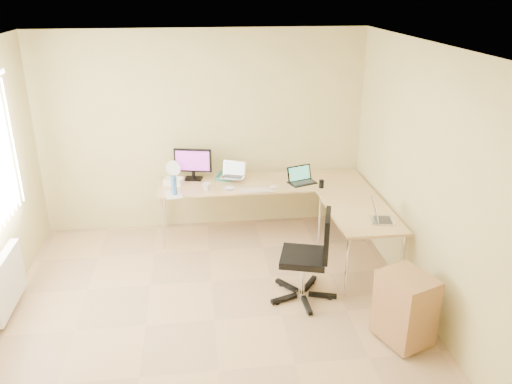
{
  "coord_description": "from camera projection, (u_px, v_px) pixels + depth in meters",
  "views": [
    {
      "loc": [
        -0.11,
        -4.25,
        3.1
      ],
      "look_at": [
        0.55,
        1.1,
        0.9
      ],
      "focal_mm": 36.1,
      "sensor_mm": 36.0,
      "label": 1
    }
  ],
  "objects": [
    {
      "name": "white_box",
      "position": [
        174.0,
        181.0,
        6.5
      ],
      "size": [
        0.26,
        0.22,
        0.08
      ],
      "primitive_type": "cube",
      "rotation": [
        0.0,
        0.0,
        -0.3
      ],
      "color": "white",
      "rests_on": "desk_main"
    },
    {
      "name": "cd_stack",
      "position": [
        230.0,
        189.0,
        6.34
      ],
      "size": [
        0.14,
        0.14,
        0.03
      ],
      "primitive_type": "cylinder",
      "rotation": [
        0.0,
        0.0,
        -0.3
      ],
      "color": "#A49FBB",
      "rests_on": "desk_main"
    },
    {
      "name": "water_bottle",
      "position": [
        174.0,
        185.0,
        6.16
      ],
      "size": [
        0.08,
        0.08,
        0.24
      ],
      "primitive_type": "cylinder",
      "rotation": [
        0.0,
        0.0,
        -0.25
      ],
      "color": "#3B66A7",
      "rests_on": "desk_main"
    },
    {
      "name": "desk_main",
      "position": [
        262.0,
        208.0,
        6.74
      ],
      "size": [
        2.65,
        0.7,
        0.73
      ],
      "primitive_type": "cube",
      "color": "tan",
      "rests_on": "ground"
    },
    {
      "name": "laptop_return",
      "position": [
        384.0,
        213.0,
        5.47
      ],
      "size": [
        0.33,
        0.28,
        0.2
      ],
      "primitive_type": "cube",
      "rotation": [
        0.0,
        0.0,
        1.39
      ],
      "color": "#B3B3B3",
      "rests_on": "desk_return"
    },
    {
      "name": "mouse",
      "position": [
        273.0,
        187.0,
        6.39
      ],
      "size": [
        0.12,
        0.1,
        0.04
      ],
      "primitive_type": "ellipsoid",
      "rotation": [
        0.0,
        0.0,
        0.38
      ],
      "color": "silver",
      "rests_on": "desk_main"
    },
    {
      "name": "wall_front",
      "position": [
        228.0,
        377.0,
        2.54
      ],
      "size": [
        4.5,
        0.0,
        4.5
      ],
      "primitive_type": "plane",
      "rotation": [
        -1.57,
        0.0,
        0.0
      ],
      "color": "tan",
      "rests_on": "ground"
    },
    {
      "name": "ceiling",
      "position": [
        205.0,
        50.0,
        4.11
      ],
      "size": [
        4.5,
        4.5,
        0.0
      ],
      "primitive_type": "plane",
      "rotation": [
        3.14,
        0.0,
        0.0
      ],
      "color": "white",
      "rests_on": "ground"
    },
    {
      "name": "laptop_center",
      "position": [
        233.0,
        170.0,
        6.58
      ],
      "size": [
        0.37,
        0.33,
        0.2
      ],
      "primitive_type": "cube",
      "rotation": [
        0.0,
        0.0,
        -0.39
      ],
      "color": "silver",
      "rests_on": "desk_main"
    },
    {
      "name": "radiator",
      "position": [
        7.0,
        282.0,
        5.1
      ],
      "size": [
        0.09,
        0.8,
        0.55
      ],
      "primitive_type": "cube",
      "color": "white",
      "rests_on": "ground"
    },
    {
      "name": "desk_fan",
      "position": [
        174.0,
        171.0,
        6.61
      ],
      "size": [
        0.25,
        0.25,
        0.25
      ],
      "primitive_type": "cylinder",
      "rotation": [
        0.0,
        0.0,
        -0.32
      ],
      "color": "white",
      "rests_on": "desk_main"
    },
    {
      "name": "wall_right",
      "position": [
        433.0,
        189.0,
        4.84
      ],
      "size": [
        0.0,
        4.5,
        4.5
      ],
      "primitive_type": "plane",
      "rotation": [
        1.57,
        0.0,
        -1.57
      ],
      "color": "tan",
      "rests_on": "ground"
    },
    {
      "name": "keyboard",
      "position": [
        256.0,
        190.0,
        6.31
      ],
      "size": [
        0.42,
        0.14,
        0.02
      ],
      "primitive_type": "cube",
      "rotation": [
        0.0,
        0.0,
        -0.06
      ],
      "color": "beige",
      "rests_on": "desk_main"
    },
    {
      "name": "book_stack",
      "position": [
        225.0,
        176.0,
        6.72
      ],
      "size": [
        0.28,
        0.33,
        0.05
      ],
      "primitive_type": "cube",
      "rotation": [
        0.0,
        0.0,
        -0.33
      ],
      "color": "#1A5444",
      "rests_on": "desk_main"
    },
    {
      "name": "papers",
      "position": [
        173.0,
        194.0,
        6.2
      ],
      "size": [
        0.24,
        0.31,
        0.01
      ],
      "primitive_type": "cube",
      "rotation": [
        0.0,
        0.0,
        0.19
      ],
      "color": "white",
      "rests_on": "desk_main"
    },
    {
      "name": "wall_back",
      "position": [
        203.0,
        132.0,
        6.67
      ],
      "size": [
        4.5,
        0.0,
        4.5
      ],
      "primitive_type": "plane",
      "rotation": [
        1.57,
        0.0,
        0.0
      ],
      "color": "tan",
      "rests_on": "ground"
    },
    {
      "name": "black_cup",
      "position": [
        321.0,
        184.0,
        6.39
      ],
      "size": [
        0.08,
        0.08,
        0.1
      ],
      "primitive_type": "cylinder",
      "rotation": [
        0.0,
        0.0,
        -0.31
      ],
      "color": "black",
      "rests_on": "desk_main"
    },
    {
      "name": "desk_return",
      "position": [
        357.0,
        238.0,
        5.93
      ],
      "size": [
        0.7,
        1.3,
        0.73
      ],
      "primitive_type": "cube",
      "color": "tan",
      "rests_on": "ground"
    },
    {
      "name": "cabinet",
      "position": [
        405.0,
        308.0,
        4.68
      ],
      "size": [
        0.53,
        0.58,
        0.65
      ],
      "primitive_type": "cube",
      "rotation": [
        0.0,
        0.0,
        0.37
      ],
      "color": "brown",
      "rests_on": "ground"
    },
    {
      "name": "mug",
      "position": [
        206.0,
        187.0,
        6.31
      ],
      "size": [
        0.13,
        0.13,
        0.09
      ],
      "primitive_type": "imported",
      "rotation": [
        0.0,
        0.0,
        -0.41
      ],
      "color": "white",
      "rests_on": "desk_main"
    },
    {
      "name": "monitor",
      "position": [
        193.0,
        164.0,
        6.61
      ],
      "size": [
        0.5,
        0.25,
        0.41
      ],
      "primitive_type": "cube",
      "rotation": [
        0.0,
        0.0,
        -0.21
      ],
      "color": "black",
      "rests_on": "desk_main"
    },
    {
      "name": "floor",
      "position": [
        215.0,
        320.0,
        5.09
      ],
      "size": [
        4.5,
        4.5,
        0.0
      ],
      "primitive_type": "plane",
      "color": "tan",
      "rests_on": "ground"
    },
    {
      "name": "laptop_black",
      "position": [
        302.0,
        175.0,
        6.51
      ],
      "size": [
        0.4,
        0.35,
        0.21
      ],
      "primitive_type": "cube",
      "rotation": [
        0.0,
        0.0,
        0.35
      ],
      "color": "black",
      "rests_on": "desk_main"
    },
    {
      "name": "office_chair",
      "position": [
        303.0,
        255.0,
        5.29
      ],
      "size": [
        0.74,
        0.74,
        0.99
      ],
      "primitive_type": "cube",
      "rotation": [
        0.0,
        0.0,
        -0.29
      ],
      "color": "black",
      "rests_on": "ground"
    }
  ]
}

